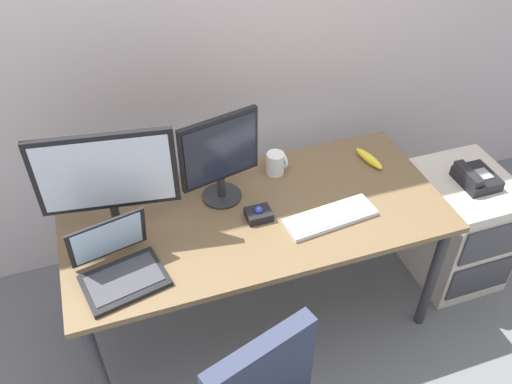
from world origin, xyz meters
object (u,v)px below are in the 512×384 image
(file_cabinet, at_px, (457,226))
(desk_phone, at_px, (476,178))
(laptop, at_px, (118,265))
(keyboard, at_px, (330,217))
(monitor_main, at_px, (107,178))
(monitor_side, at_px, (220,156))
(banana, at_px, (369,158))
(coffee_mug, at_px, (276,163))
(trackball_mouse, at_px, (259,214))

(file_cabinet, bearing_deg, desk_phone, -116.78)
(desk_phone, height_order, laptop, laptop)
(keyboard, bearing_deg, monitor_main, 166.44)
(monitor_side, relative_size, laptop, 1.18)
(desk_phone, relative_size, monitor_side, 0.47)
(keyboard, distance_m, banana, 0.47)
(monitor_side, distance_m, coffee_mug, 0.36)
(monitor_main, height_order, banana, monitor_main)
(monitor_side, bearing_deg, keyboard, -35.72)
(file_cabinet, distance_m, desk_phone, 0.35)
(trackball_mouse, bearing_deg, laptop, -168.18)
(banana, bearing_deg, keyboard, -138.17)
(monitor_main, bearing_deg, keyboard, -13.56)
(desk_phone, bearing_deg, laptop, -176.54)
(file_cabinet, height_order, keyboard, keyboard)
(file_cabinet, height_order, coffee_mug, coffee_mug)
(keyboard, height_order, coffee_mug, coffee_mug)
(monitor_main, relative_size, laptop, 1.52)
(trackball_mouse, height_order, banana, trackball_mouse)
(coffee_mug, bearing_deg, monitor_main, -167.58)
(monitor_main, xyz_separation_m, laptop, (-0.03, -0.23, -0.24))
(trackball_mouse, bearing_deg, file_cabinet, -0.40)
(banana, bearing_deg, coffee_mug, 171.64)
(coffee_mug, xyz_separation_m, banana, (0.46, -0.07, -0.04))
(trackball_mouse, relative_size, banana, 0.58)
(file_cabinet, distance_m, trackball_mouse, 1.20)
(file_cabinet, bearing_deg, monitor_main, 176.25)
(trackball_mouse, height_order, coffee_mug, coffee_mug)
(monitor_main, bearing_deg, coffee_mug, 12.42)
(monitor_main, height_order, keyboard, monitor_main)
(keyboard, xyz_separation_m, banana, (0.35, 0.31, 0.01))
(desk_phone, xyz_separation_m, trackball_mouse, (-1.12, 0.02, 0.07))
(file_cabinet, bearing_deg, keyboard, -173.13)
(monitor_side, relative_size, coffee_mug, 3.87)
(keyboard, height_order, laptop, laptop)
(monitor_side, height_order, laptop, monitor_side)
(file_cabinet, relative_size, trackball_mouse, 5.78)
(file_cabinet, height_order, laptop, laptop)
(keyboard, distance_m, trackball_mouse, 0.31)
(desk_phone, bearing_deg, file_cabinet, 63.22)
(laptop, bearing_deg, monitor_side, 31.88)
(file_cabinet, relative_size, coffee_mug, 5.77)
(trackball_mouse, distance_m, coffee_mug, 0.33)
(file_cabinet, distance_m, keyboard, 0.94)
(file_cabinet, bearing_deg, banana, 156.12)
(laptop, xyz_separation_m, trackball_mouse, (0.62, 0.13, -0.03))
(file_cabinet, xyz_separation_m, keyboard, (-0.83, -0.10, 0.42))
(banana, bearing_deg, trackball_mouse, -162.25)
(monitor_main, distance_m, monitor_side, 0.49)
(laptop, xyz_separation_m, banana, (1.26, 0.34, -0.03))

